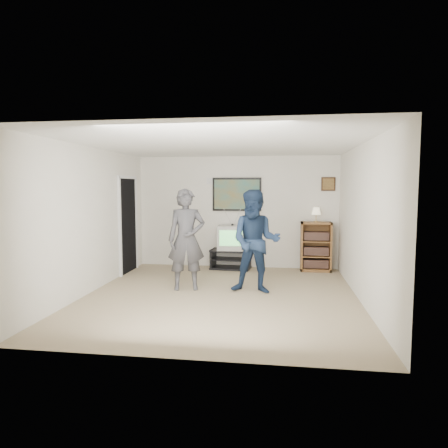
% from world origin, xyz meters
% --- Properties ---
extents(room_shell, '(4.51, 5.00, 2.51)m').
position_xyz_m(room_shell, '(0.00, 0.35, 1.25)').
color(room_shell, '#7D694F').
rests_on(room_shell, ground).
extents(media_stand, '(0.91, 0.56, 0.44)m').
position_xyz_m(media_stand, '(-0.11, 2.23, 0.22)').
color(media_stand, black).
rests_on(media_stand, room_shell).
extents(crt_television, '(0.66, 0.57, 0.54)m').
position_xyz_m(crt_television, '(-0.07, 2.23, 0.70)').
color(crt_television, '#A7A7A2').
rests_on(crt_television, media_stand).
extents(bookshelf, '(0.65, 0.37, 1.06)m').
position_xyz_m(bookshelf, '(1.74, 2.28, 0.53)').
color(bookshelf, '#563819').
rests_on(bookshelf, room_shell).
extents(table_lamp, '(0.20, 0.20, 0.31)m').
position_xyz_m(table_lamp, '(1.74, 2.29, 1.22)').
color(table_lamp, beige).
rests_on(table_lamp, bookshelf).
extents(person_tall, '(0.74, 0.58, 1.79)m').
position_xyz_m(person_tall, '(-0.66, 0.35, 0.89)').
color(person_tall, '#3C3C3F').
rests_on(person_tall, room_shell).
extents(person_short, '(0.91, 0.74, 1.77)m').
position_xyz_m(person_short, '(0.56, 0.31, 0.89)').
color(person_short, '#182843').
rests_on(person_short, room_shell).
extents(controller_left, '(0.07, 0.13, 0.04)m').
position_xyz_m(controller_left, '(-0.62, 0.61, 1.16)').
color(controller_left, white).
rests_on(controller_left, person_tall).
extents(controller_right, '(0.04, 0.12, 0.04)m').
position_xyz_m(controller_right, '(0.53, 0.58, 1.00)').
color(controller_right, white).
rests_on(controller_right, person_short).
extents(poster, '(1.10, 0.03, 0.75)m').
position_xyz_m(poster, '(0.00, 2.48, 1.65)').
color(poster, black).
rests_on(poster, room_shell).
extents(air_vent, '(0.28, 0.02, 0.14)m').
position_xyz_m(air_vent, '(-0.55, 2.48, 1.95)').
color(air_vent, white).
rests_on(air_vent, room_shell).
extents(small_picture, '(0.30, 0.03, 0.30)m').
position_xyz_m(small_picture, '(2.00, 2.48, 1.88)').
color(small_picture, black).
rests_on(small_picture, room_shell).
extents(doorway, '(0.03, 0.85, 2.00)m').
position_xyz_m(doorway, '(-2.23, 1.60, 1.00)').
color(doorway, black).
rests_on(doorway, room_shell).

